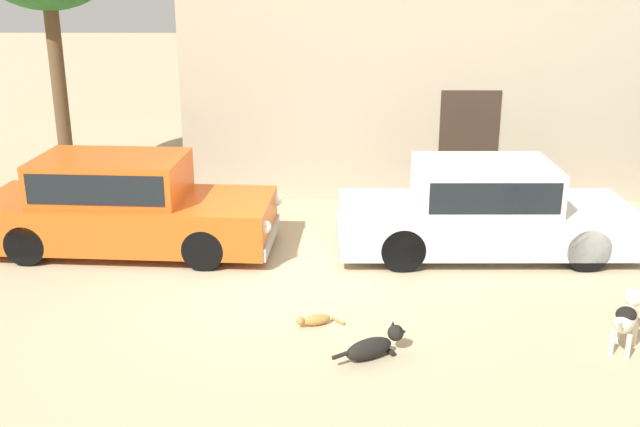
{
  "coord_description": "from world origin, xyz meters",
  "views": [
    {
      "loc": [
        0.68,
        -10.01,
        4.29
      ],
      "look_at": [
        0.56,
        0.2,
        0.9
      ],
      "focal_mm": 42.4,
      "sensor_mm": 36.0,
      "label": 1
    }
  ],
  "objects_px": {
    "stray_dog_spotted": "(375,345)",
    "stray_dog_tan": "(627,316)",
    "stray_cat": "(315,320)",
    "parked_sedan_nearest": "(122,204)",
    "parked_sedan_second": "(484,208)"
  },
  "relations": [
    {
      "from": "parked_sedan_nearest",
      "to": "stray_dog_spotted",
      "type": "relative_size",
      "value": 5.21
    },
    {
      "from": "stray_dog_spotted",
      "to": "stray_cat",
      "type": "bearing_deg",
      "value": 101.16
    },
    {
      "from": "stray_dog_tan",
      "to": "parked_sedan_second",
      "type": "bearing_deg",
      "value": 49.66
    },
    {
      "from": "parked_sedan_second",
      "to": "stray_dog_spotted",
      "type": "xyz_separation_m",
      "value": [
        -1.87,
        -3.4,
        -0.55
      ]
    },
    {
      "from": "stray_dog_spotted",
      "to": "stray_dog_tan",
      "type": "relative_size",
      "value": 1.01
    },
    {
      "from": "stray_dog_spotted",
      "to": "stray_dog_tan",
      "type": "distance_m",
      "value": 2.95
    },
    {
      "from": "stray_cat",
      "to": "stray_dog_spotted",
      "type": "bearing_deg",
      "value": 111.89
    },
    {
      "from": "stray_cat",
      "to": "parked_sedan_nearest",
      "type": "bearing_deg",
      "value": -60.85
    },
    {
      "from": "stray_dog_spotted",
      "to": "stray_dog_tan",
      "type": "height_order",
      "value": "stray_dog_tan"
    },
    {
      "from": "stray_dog_spotted",
      "to": "stray_dog_tan",
      "type": "xyz_separation_m",
      "value": [
        2.93,
        0.24,
        0.27
      ]
    },
    {
      "from": "parked_sedan_nearest",
      "to": "stray_dog_spotted",
      "type": "bearing_deg",
      "value": -38.98
    },
    {
      "from": "stray_dog_spotted",
      "to": "stray_cat",
      "type": "relative_size",
      "value": 1.47
    },
    {
      "from": "parked_sedan_second",
      "to": "stray_cat",
      "type": "bearing_deg",
      "value": -135.35
    },
    {
      "from": "parked_sedan_nearest",
      "to": "parked_sedan_second",
      "type": "bearing_deg",
      "value": 3.25
    },
    {
      "from": "stray_dog_tan",
      "to": "stray_dog_spotted",
      "type": "bearing_deg",
      "value": 125.88
    }
  ]
}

